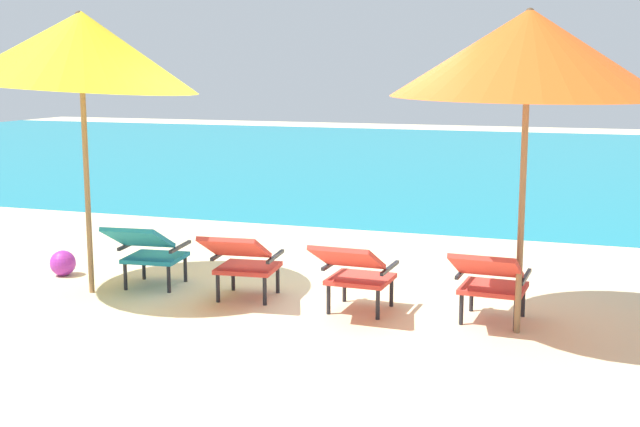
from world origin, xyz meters
The scene contains 9 objects.
ground_plane centered at (0.00, 4.00, 0.00)m, with size 40.00×40.00×0.00m, color beige.
ocean_band centered at (0.00, 12.38, 0.00)m, with size 40.00×18.00×0.01m, color teal.
lounge_chair_far_left centered at (-1.56, -0.17, 0.40)m, with size 0.63×0.93×0.68m.
lounge_chair_near_left centered at (-0.54, -0.27, 0.40)m, with size 0.62×0.92×0.68m.
lounge_chair_near_right centered at (0.53, -0.33, 0.40)m, with size 0.56×0.89×0.68m.
lounge_chair_far_right centered at (1.66, -0.26, 0.40)m, with size 0.57×0.90×0.68m.
beach_umbrella_left centered at (-2.02, -0.41, 2.25)m, with size 2.64×2.61×2.65m.
beach_umbrella_right centered at (1.89, -0.36, 2.19)m, with size 2.95×2.95×2.54m.
beach_ball centered at (-2.67, 0.05, 0.13)m, with size 0.26×0.26×0.26m, color purple.
Camera 1 is at (2.51, -6.97, 2.09)m, focal length 47.26 mm.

